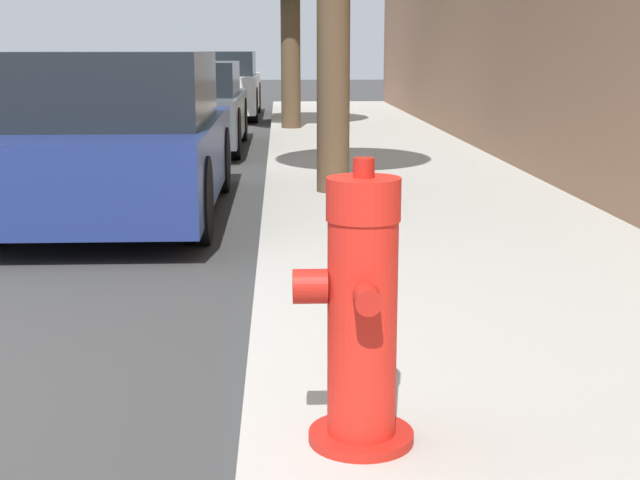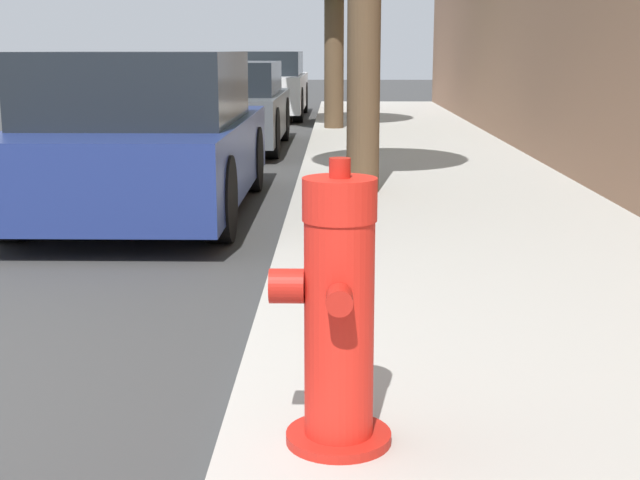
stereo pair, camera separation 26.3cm
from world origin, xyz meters
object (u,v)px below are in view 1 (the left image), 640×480
parked_car_near (116,138)px  parked_car_mid (183,107)px  parked_car_far (218,85)px  fire_hydrant (361,315)px

parked_car_near → parked_car_mid: 5.25m
parked_car_mid → parked_car_far: bearing=89.2°
parked_car_near → parked_car_far: (0.12, 11.44, 0.00)m
parked_car_near → fire_hydrant: bearing=-71.2°
parked_car_mid → parked_car_far: 6.19m
parked_car_near → parked_car_far: parked_car_near is taller
fire_hydrant → parked_car_near: 5.23m
parked_car_mid → parked_car_far: size_ratio=0.88×
fire_hydrant → parked_car_near: (-1.69, 4.95, 0.12)m
fire_hydrant → parked_car_far: size_ratio=0.22×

